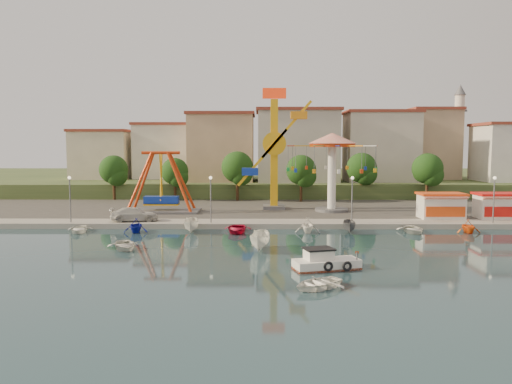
{
  "coord_description": "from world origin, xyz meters",
  "views": [
    {
      "loc": [
        -2.47,
        -43.12,
        9.3
      ],
      "look_at": [
        -2.88,
        14.0,
        4.0
      ],
      "focal_mm": 35.0,
      "sensor_mm": 36.0,
      "label": 1
    }
  ],
  "objects_px": {
    "skiff": "(260,241)",
    "rowboat_a": "(125,245)",
    "pirate_ship_ride": "(161,183)",
    "van": "(134,214)",
    "wave_swinger": "(332,154)",
    "cabin_motorboat": "(325,263)",
    "kamikaze_tower": "(277,152)"
  },
  "relations": [
    {
      "from": "cabin_motorboat",
      "to": "van",
      "type": "relative_size",
      "value": 0.97
    },
    {
      "from": "pirate_ship_ride",
      "to": "wave_swinger",
      "type": "height_order",
      "value": "wave_swinger"
    },
    {
      "from": "pirate_ship_ride",
      "to": "skiff",
      "type": "height_order",
      "value": "pirate_ship_ride"
    },
    {
      "from": "skiff",
      "to": "van",
      "type": "height_order",
      "value": "van"
    },
    {
      "from": "rowboat_a",
      "to": "skiff",
      "type": "xyz_separation_m",
      "value": [
        12.22,
        -0.28,
        0.45
      ]
    },
    {
      "from": "pirate_ship_ride",
      "to": "kamikaze_tower",
      "type": "distance_m",
      "value": 16.1
    },
    {
      "from": "skiff",
      "to": "pirate_ship_ride",
      "type": "bearing_deg",
      "value": 128.0
    },
    {
      "from": "kamikaze_tower",
      "to": "wave_swinger",
      "type": "height_order",
      "value": "kamikaze_tower"
    },
    {
      "from": "skiff",
      "to": "rowboat_a",
      "type": "bearing_deg",
      "value": -174.76
    },
    {
      "from": "pirate_ship_ride",
      "to": "wave_swinger",
      "type": "relative_size",
      "value": 0.86
    },
    {
      "from": "pirate_ship_ride",
      "to": "van",
      "type": "height_order",
      "value": "pirate_ship_ride"
    },
    {
      "from": "kamikaze_tower",
      "to": "wave_swinger",
      "type": "relative_size",
      "value": 1.42
    },
    {
      "from": "skiff",
      "to": "van",
      "type": "xyz_separation_m",
      "value": [
        -14.6,
        13.27,
        0.53
      ]
    },
    {
      "from": "wave_swinger",
      "to": "cabin_motorboat",
      "type": "distance_m",
      "value": 30.31
    },
    {
      "from": "pirate_ship_ride",
      "to": "skiff",
      "type": "distance_m",
      "value": 25.09
    },
    {
      "from": "rowboat_a",
      "to": "skiff",
      "type": "relative_size",
      "value": 0.88
    },
    {
      "from": "van",
      "to": "kamikaze_tower",
      "type": "bearing_deg",
      "value": -66.29
    },
    {
      "from": "rowboat_a",
      "to": "cabin_motorboat",
      "type": "bearing_deg",
      "value": -45.09
    },
    {
      "from": "kamikaze_tower",
      "to": "wave_swinger",
      "type": "xyz_separation_m",
      "value": [
        7.24,
        -2.26,
        -0.29
      ]
    },
    {
      "from": "skiff",
      "to": "wave_swinger",
      "type": "bearing_deg",
      "value": 73.29
    },
    {
      "from": "wave_swinger",
      "to": "skiff",
      "type": "distance_m",
      "value": 25.2
    },
    {
      "from": "cabin_motorboat",
      "to": "skiff",
      "type": "xyz_separation_m",
      "value": [
        -4.88,
        6.79,
        0.39
      ]
    },
    {
      "from": "pirate_ship_ride",
      "to": "wave_swinger",
      "type": "distance_m",
      "value": 22.82
    },
    {
      "from": "rowboat_a",
      "to": "skiff",
      "type": "height_order",
      "value": "skiff"
    },
    {
      "from": "cabin_motorboat",
      "to": "rowboat_a",
      "type": "bearing_deg",
      "value": 142.26
    },
    {
      "from": "wave_swinger",
      "to": "cabin_motorboat",
      "type": "xyz_separation_m",
      "value": [
        -4.64,
        -28.94,
        -7.73
      ]
    },
    {
      "from": "kamikaze_tower",
      "to": "van",
      "type": "distance_m",
      "value": 21.43
    },
    {
      "from": "wave_swinger",
      "to": "rowboat_a",
      "type": "relative_size",
      "value": 2.96
    },
    {
      "from": "cabin_motorboat",
      "to": "van",
      "type": "xyz_separation_m",
      "value": [
        -19.48,
        20.06,
        0.92
      ]
    },
    {
      "from": "pirate_ship_ride",
      "to": "wave_swinger",
      "type": "bearing_deg",
      "value": 2.42
    },
    {
      "from": "rowboat_a",
      "to": "pirate_ship_ride",
      "type": "bearing_deg",
      "value": 69.41
    },
    {
      "from": "cabin_motorboat",
      "to": "rowboat_a",
      "type": "height_order",
      "value": "cabin_motorboat"
    }
  ]
}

